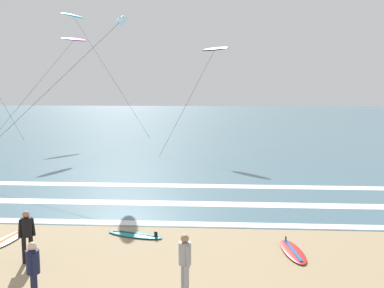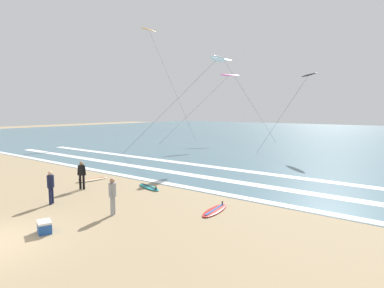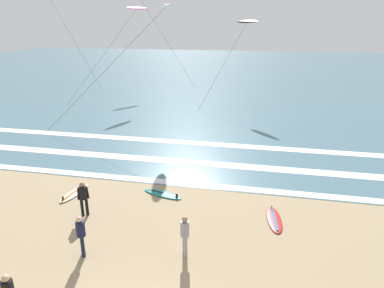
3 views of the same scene
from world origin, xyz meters
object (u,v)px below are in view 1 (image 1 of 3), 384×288
kite_black_distant_high (215,49)px  kite_cyan_distant_low (73,16)px  kite_magenta_low_near (74,40)px  kite_white_high_right (121,21)px  surfboard_right_spare (135,235)px  surfer_mid_group (33,268)px  surfer_left_near (27,232)px  surfboard_left_pile (293,251)px  surfboard_foreground_flat (7,240)px  surfer_foreground_main (185,259)px

kite_black_distant_high → kite_cyan_distant_low: 13.64m
kite_magenta_low_near → kite_black_distant_high: bearing=-29.1°
kite_white_high_right → kite_cyan_distant_low: (-7.04, 12.77, 2.22)m
surfboard_right_spare → kite_magenta_low_near: bearing=111.7°
surfboard_right_spare → kite_black_distant_high: (2.59, 20.55, 7.97)m
surfer_mid_group → surfer_left_near: (-1.27, 2.52, 0.00)m
surfer_left_near → kite_cyan_distant_low: kite_cyan_distant_low is taller
surfer_left_near → kite_white_high_right: bearing=90.8°
surfboard_left_pile → kite_white_high_right: kite_white_high_right is taller
surfboard_left_pile → kite_cyan_distant_low: (-15.34, 25.91, 11.20)m
surfer_left_near → surfboard_left_pile: surfer_left_near is taller
surfer_mid_group → kite_cyan_distant_low: 32.55m
surfer_left_near → kite_white_high_right: size_ratio=0.17×
surfer_mid_group → surfboard_left_pile: (6.83, 3.78, -0.91)m
surfer_mid_group → surfboard_left_pile: bearing=28.9°
surfer_mid_group → kite_white_high_right: kite_white_high_right is taller
kite_cyan_distant_low → surfer_mid_group: bearing=-74.0°
surfboard_foreground_flat → kite_white_high_right: kite_white_high_right is taller
surfboard_foreground_flat → kite_white_high_right: 15.59m
surfboard_left_pile → kite_black_distant_high: 23.39m
surfer_foreground_main → surfboard_right_spare: surfer_foreground_main is taller
surfer_foreground_main → kite_magenta_low_near: 36.19m
surfboard_foreground_flat → surfboard_right_spare: size_ratio=0.99×
surfer_left_near → kite_white_high_right: kite_white_high_right is taller
kite_magenta_low_near → kite_black_distant_high: size_ratio=1.53×
surfboard_foreground_flat → surfboard_left_pile: (9.62, -0.46, 0.00)m
surfboard_right_spare → kite_white_high_right: size_ratio=0.23×
surfboard_right_spare → kite_magenta_low_near: kite_magenta_low_near is taller
surfer_foreground_main → surfboard_foreground_flat: (-6.40, 3.49, -0.91)m
surfer_foreground_main → kite_black_distant_high: kite_black_distant_high is taller
surfer_mid_group → kite_white_high_right: bearing=94.9°
surfer_foreground_main → kite_black_distant_high: bearing=88.9°
surfboard_right_spare → surfer_foreground_main: bearing=-63.9°
surfer_foreground_main → kite_white_high_right: size_ratio=0.17×
surfboard_foreground_flat → kite_magenta_low_near: kite_magenta_low_near is taller
surfer_mid_group → kite_black_distant_high: 26.86m
surfer_left_near → surfboard_left_pile: bearing=8.8°
surfer_left_near → surfboard_foreground_flat: 2.47m
surfboard_right_spare → surfboard_left_pile: bearing=-13.4°
kite_white_high_right → surfboard_right_spare: bearing=-76.0°
surfer_mid_group → kite_magenta_low_near: 35.71m
surfboard_foreground_flat → kite_black_distant_high: bearing=72.1°
surfboard_foreground_flat → surfboard_right_spare: same height
kite_white_high_right → kite_cyan_distant_low: kite_cyan_distant_low is taller
surfer_mid_group → kite_black_distant_high: (4.10, 25.59, 7.06)m
kite_cyan_distant_low → surfboard_foreground_flat: bearing=-77.3°
kite_white_high_right → kite_magenta_low_near: bearing=116.8°
surfboard_foreground_flat → kite_black_distant_high: size_ratio=0.26×
surfer_left_near → kite_black_distant_high: (5.37, 23.07, 7.06)m
surfer_left_near → surfboard_left_pile: (8.11, 1.26, -0.91)m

